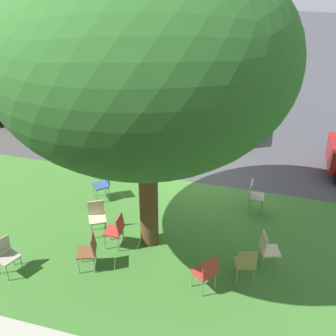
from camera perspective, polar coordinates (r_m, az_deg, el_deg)
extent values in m
plane|color=#424247|center=(12.41, 4.73, -1.72)|extent=(80.00, 80.00, 0.00)
cube|color=#3D752D|center=(9.85, 0.88, -10.92)|extent=(48.00, 6.00, 0.01)
cylinder|color=brown|center=(9.06, -2.85, -2.90)|extent=(0.44, 0.44, 3.08)
ellipsoid|color=#2D6B28|center=(7.91, -3.38, 15.60)|extent=(5.92, 5.92, 4.37)
cube|color=#ADA393|center=(9.50, -21.98, -11.81)|extent=(0.53, 0.54, 0.04)
cube|color=#ADA393|center=(9.49, -22.84, -10.21)|extent=(0.23, 0.40, 0.40)
cylinder|color=gray|center=(9.47, -22.07, -13.84)|extent=(0.02, 0.02, 0.42)
cylinder|color=gray|center=(9.59, -20.25, -12.81)|extent=(0.02, 0.02, 0.42)
cylinder|color=gray|center=(9.82, -21.39, -11.90)|extent=(0.02, 0.02, 0.42)
cube|color=beige|center=(9.29, 14.46, -11.42)|extent=(0.50, 0.52, 0.04)
cube|color=beige|center=(9.09, 13.53, -10.32)|extent=(0.20, 0.41, 0.40)
cylinder|color=gray|center=(9.35, 15.58, -13.14)|extent=(0.02, 0.02, 0.42)
cylinder|color=gray|center=(9.61, 15.04, -11.71)|extent=(0.02, 0.02, 0.42)
cylinder|color=gray|center=(9.27, 13.50, -13.27)|extent=(0.02, 0.02, 0.42)
cylinder|color=gray|center=(9.53, 13.02, -11.83)|extent=(0.02, 0.02, 0.42)
cube|color=olive|center=(8.87, 10.97, -13.21)|extent=(0.51, 0.50, 0.04)
cube|color=olive|center=(8.58, 11.34, -12.83)|extent=(0.41, 0.19, 0.40)
cylinder|color=gray|center=(9.18, 11.79, -13.51)|extent=(0.02, 0.02, 0.42)
cylinder|color=gray|center=(9.11, 9.51, -13.61)|extent=(0.02, 0.02, 0.42)
cylinder|color=gray|center=(8.94, 12.20, -14.97)|extent=(0.02, 0.02, 0.42)
cylinder|color=gray|center=(8.87, 9.85, -15.10)|extent=(0.02, 0.02, 0.42)
cube|color=#ADA393|center=(11.03, 12.57, -4.02)|extent=(0.41, 0.43, 0.04)
cube|color=#ADA393|center=(10.90, 11.76, -2.85)|extent=(0.10, 0.40, 0.40)
cylinder|color=gray|center=(11.00, 13.27, -5.62)|extent=(0.02, 0.02, 0.42)
cylinder|color=gray|center=(11.30, 13.35, -4.61)|extent=(0.02, 0.02, 0.42)
cylinder|color=gray|center=(11.00, 11.51, -5.41)|extent=(0.02, 0.02, 0.42)
cylinder|color=gray|center=(11.30, 11.63, -4.41)|extent=(0.02, 0.02, 0.42)
cube|color=#B7332D|center=(8.54, 5.17, -14.67)|extent=(0.57, 0.58, 0.04)
cube|color=#B7332D|center=(8.28, 6.07, -14.16)|extent=(0.32, 0.37, 0.40)
cylinder|color=gray|center=(8.88, 5.30, -14.65)|extent=(0.02, 0.02, 0.42)
cylinder|color=gray|center=(8.71, 3.42, -15.64)|extent=(0.02, 0.02, 0.42)
cylinder|color=gray|center=(8.70, 6.79, -15.88)|extent=(0.02, 0.02, 0.42)
cylinder|color=gray|center=(8.53, 4.90, -16.92)|extent=(0.02, 0.02, 0.42)
cube|color=brown|center=(9.14, -11.65, -11.78)|extent=(0.52, 0.53, 0.04)
cube|color=brown|center=(8.97, -10.65, -10.60)|extent=(0.22, 0.40, 0.40)
cylinder|color=gray|center=(9.45, -12.44, -12.13)|extent=(0.02, 0.02, 0.42)
cylinder|color=gray|center=(9.19, -12.71, -13.60)|extent=(0.02, 0.02, 0.42)
cylinder|color=gray|center=(9.40, -10.35, -12.11)|extent=(0.02, 0.02, 0.42)
cylinder|color=gray|center=(9.14, -10.54, -13.59)|extent=(0.02, 0.02, 0.42)
cube|color=beige|center=(10.08, -10.09, -7.22)|extent=(0.56, 0.56, 0.04)
cube|color=beige|center=(10.09, -10.30, -5.53)|extent=(0.39, 0.27, 0.40)
cylinder|color=gray|center=(10.08, -10.91, -8.96)|extent=(0.02, 0.02, 0.42)
cylinder|color=gray|center=(10.09, -8.85, -8.70)|extent=(0.02, 0.02, 0.42)
cylinder|color=gray|center=(10.35, -11.07, -7.83)|extent=(0.02, 0.02, 0.42)
cylinder|color=gray|center=(10.36, -9.07, -7.58)|extent=(0.02, 0.02, 0.42)
cube|color=#B7332D|center=(9.63, -7.82, -8.95)|extent=(0.42, 0.44, 0.04)
cube|color=#B7332D|center=(9.43, -6.88, -7.98)|extent=(0.11, 0.40, 0.40)
cylinder|color=gray|center=(9.96, -8.31, -9.22)|extent=(0.02, 0.02, 0.42)
cylinder|color=gray|center=(9.70, -9.06, -10.49)|extent=(0.02, 0.02, 0.42)
cylinder|color=gray|center=(9.86, -6.43, -9.54)|extent=(0.02, 0.02, 0.42)
cylinder|color=gray|center=(9.60, -7.13, -10.83)|extent=(0.02, 0.02, 0.42)
cube|color=#335184|center=(11.41, -9.64, -2.48)|extent=(0.58, 0.58, 0.04)
cube|color=#335184|center=(11.33, -8.88, -1.24)|extent=(0.33, 0.35, 0.40)
cylinder|color=gray|center=(11.64, -10.62, -3.21)|extent=(0.02, 0.02, 0.42)
cylinder|color=gray|center=(11.35, -10.09, -4.08)|extent=(0.02, 0.02, 0.42)
cylinder|color=gray|center=(11.72, -9.03, -2.83)|extent=(0.02, 0.02, 0.42)
cylinder|color=gray|center=(11.42, -8.46, -3.69)|extent=(0.02, 0.02, 0.42)
cube|color=yellow|center=(16.05, -12.17, 11.39)|extent=(10.40, 2.44, 2.50)
cube|color=black|center=(16.16, -12.05, 10.21)|extent=(10.30, 2.46, 0.12)
cube|color=black|center=(15.81, -12.52, 14.49)|extent=(10.30, 2.46, 0.56)
cylinder|color=black|center=(19.49, -20.80, 9.70)|extent=(0.96, 0.28, 0.96)
cylinder|color=black|center=(13.96, 0.76, 4.29)|extent=(0.96, 0.28, 0.96)
cylinder|color=black|center=(16.22, 3.12, 7.87)|extent=(0.96, 0.28, 0.96)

